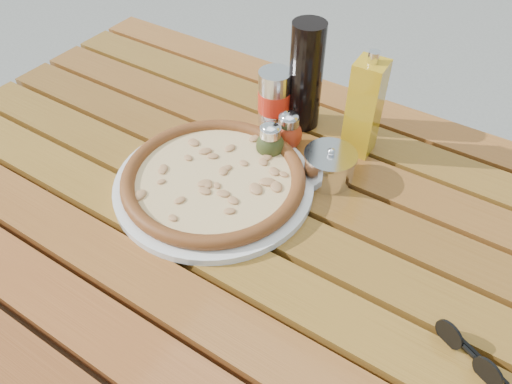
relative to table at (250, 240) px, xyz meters
The scene contains 10 objects.
table is the anchor object (origin of this frame).
plate 0.12m from the table, 169.94° to the left, with size 0.36×0.36×0.01m, color silver.
pizza 0.13m from the table, 169.94° to the left, with size 0.44×0.44×0.03m.
pepper_shaker 0.22m from the table, 100.43° to the left, with size 0.06×0.06×0.08m.
oregano_shaker 0.19m from the table, 108.29° to the left, with size 0.06×0.06×0.08m.
dark_bottle 0.34m from the table, 100.29° to the left, with size 0.07×0.07×0.22m, color black.
soda_can 0.29m from the table, 112.45° to the left, with size 0.07×0.07×0.12m.
olive_oil_cruet 0.32m from the table, 72.10° to the left, with size 0.06×0.06×0.21m.
parmesan_tin 0.20m from the table, 63.31° to the left, with size 0.11×0.11×0.07m.
sunglasses 0.41m from the table, 10.03° to the right, with size 0.11×0.06×0.04m.
Camera 1 is at (0.33, -0.49, 1.38)m, focal length 35.00 mm.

